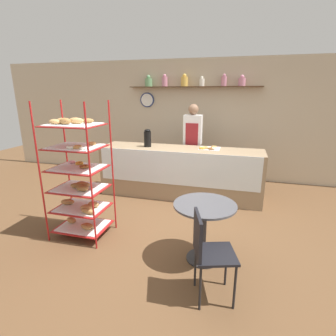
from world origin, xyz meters
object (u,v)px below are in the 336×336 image
Objects in this scene: pastry_rack at (79,177)px; coffee_carafe at (148,138)px; donut_tray_counter at (210,148)px; cafe_table at (204,218)px; person_worker at (192,143)px; cafe_chair at (207,248)px.

coffee_carafe is (0.36, 1.78, 0.26)m from pastry_rack.
coffee_carafe is 0.91× the size of donut_tray_counter.
pastry_rack reaches higher than coffee_carafe.
donut_tray_counter is (1.55, 1.86, 0.12)m from pastry_rack.
cafe_table is (1.74, -0.13, -0.31)m from pastry_rack.
donut_tray_counter is at bearing -49.22° from person_worker.
cafe_chair is at bearing -83.57° from donut_tray_counter.
person_worker is at bearing 35.66° from coffee_carafe.
cafe_chair is at bearing -80.22° from cafe_table.
coffee_carafe is 1.20m from donut_tray_counter.
pastry_rack is at bearing 50.58° from cafe_chair.
donut_tray_counter is at bearing 50.18° from pastry_rack.
cafe_table is at bearing -4.23° from pastry_rack.
pastry_rack is 5.50× the size of coffee_carafe.
coffee_carafe is at bearing 12.97° from cafe_chair.
pastry_rack reaches higher than person_worker.
cafe_table is 2.16× the size of coffee_carafe.
cafe_chair is (0.70, -3.08, -0.41)m from person_worker.
coffee_carafe reaches higher than cafe_table.
donut_tray_counter is (-0.19, 1.99, 0.43)m from cafe_table.
person_worker is 2.57m from cafe_table.
person_worker is at bearing 103.63° from cafe_table.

